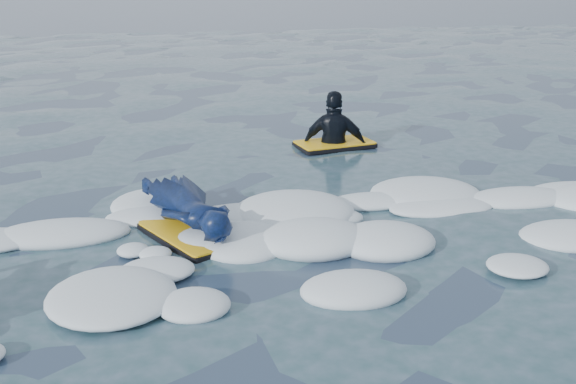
% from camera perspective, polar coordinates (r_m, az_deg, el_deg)
% --- Properties ---
extents(ground, '(120.00, 120.00, 0.00)m').
position_cam_1_polar(ground, '(6.28, 0.88, -6.84)').
color(ground, '#1C3044').
rests_on(ground, ground).
extents(foam_band, '(12.00, 3.10, 0.30)m').
position_cam_1_polar(foam_band, '(7.21, -0.76, -3.41)').
color(foam_band, white).
rests_on(foam_band, ground).
extents(prone_woman_unit, '(1.13, 1.85, 0.46)m').
position_cam_1_polar(prone_woman_unit, '(7.29, -7.78, -1.37)').
color(prone_woman_unit, black).
rests_on(prone_woman_unit, ground).
extents(waiting_rider_unit, '(1.22, 0.82, 1.67)m').
position_cam_1_polar(waiting_rider_unit, '(10.52, 3.70, 3.49)').
color(waiting_rider_unit, black).
rests_on(waiting_rider_unit, ground).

